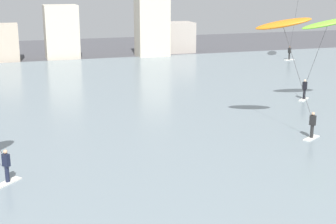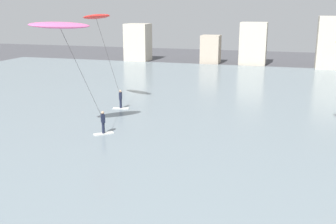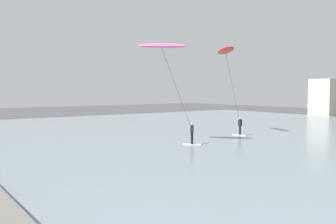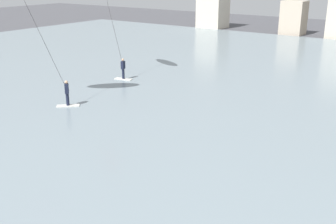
{
  "view_description": "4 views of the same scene",
  "coord_description": "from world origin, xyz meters",
  "views": [
    {
      "loc": [
        -8.16,
        -3.65,
        9.32
      ],
      "look_at": [
        -2.81,
        13.03,
        4.71
      ],
      "focal_mm": 53.4,
      "sensor_mm": 36.0,
      "label": 1
    },
    {
      "loc": [
        3.3,
        -5.18,
        8.73
      ],
      "look_at": [
        -3.51,
        18.03,
        2.44
      ],
      "focal_mm": 43.2,
      "sensor_mm": 36.0,
      "label": 2
    },
    {
      "loc": [
        11.61,
        2.25,
        4.16
      ],
      "look_at": [
        0.29,
        10.63,
        3.32
      ],
      "focal_mm": 38.14,
      "sensor_mm": 36.0,
      "label": 3
    },
    {
      "loc": [
        10.75,
        3.06,
        8.09
      ],
      "look_at": [
        0.88,
        16.89,
        2.32
      ],
      "focal_mm": 44.38,
      "sensor_mm": 36.0,
      "label": 4
    }
  ],
  "objects": [
    {
      "name": "water_bay",
      "position": [
        0.0,
        30.96,
        0.05
      ],
      "size": [
        84.0,
        52.0,
        0.1
      ],
      "primitive_type": "cube",
      "color": "gray",
      "rests_on": "ground"
    }
  ]
}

